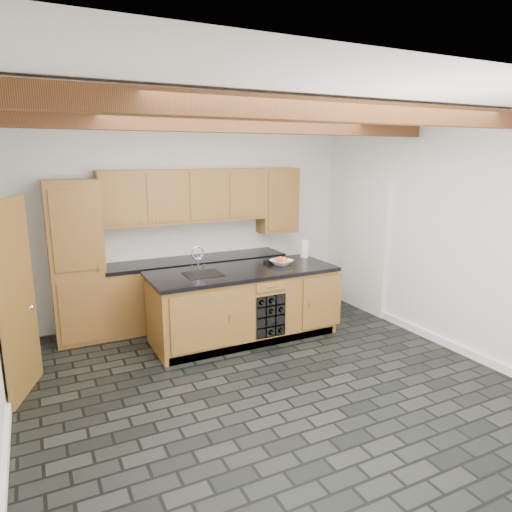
{
  "coord_description": "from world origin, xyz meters",
  "views": [
    {
      "loc": [
        -2.11,
        -3.96,
        2.4
      ],
      "look_at": [
        0.25,
        0.8,
        1.22
      ],
      "focal_mm": 32.0,
      "sensor_mm": 36.0,
      "label": 1
    }
  ],
  "objects_px": {
    "island": "(244,304)",
    "kitchen_scale": "(271,261)",
    "paper_towel": "(305,249)",
    "fruit_bowl": "(281,262)"
  },
  "relations": [
    {
      "from": "island",
      "to": "kitchen_scale",
      "type": "height_order",
      "value": "kitchen_scale"
    },
    {
      "from": "island",
      "to": "kitchen_scale",
      "type": "bearing_deg",
      "value": 18.91
    },
    {
      "from": "island",
      "to": "fruit_bowl",
      "type": "xyz_separation_m",
      "value": [
        0.57,
        0.01,
        0.5
      ]
    },
    {
      "from": "fruit_bowl",
      "to": "paper_towel",
      "type": "height_order",
      "value": "paper_towel"
    },
    {
      "from": "island",
      "to": "fruit_bowl",
      "type": "relative_size",
      "value": 8.53
    },
    {
      "from": "kitchen_scale",
      "to": "paper_towel",
      "type": "relative_size",
      "value": 0.78
    },
    {
      "from": "island",
      "to": "kitchen_scale",
      "type": "relative_size",
      "value": 12.67
    },
    {
      "from": "island",
      "to": "fruit_bowl",
      "type": "bearing_deg",
      "value": 1.42
    },
    {
      "from": "island",
      "to": "paper_towel",
      "type": "distance_m",
      "value": 1.29
    },
    {
      "from": "island",
      "to": "kitchen_scale",
      "type": "xyz_separation_m",
      "value": [
        0.49,
        0.17,
        0.49
      ]
    }
  ]
}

